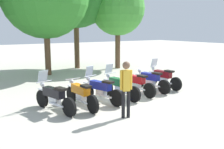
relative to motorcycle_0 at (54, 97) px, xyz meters
name	(u,v)px	position (x,y,z in m)	size (l,w,h in m)	color
ground_plane	(119,98)	(2.84, 0.24, -0.52)	(80.00, 80.00, 0.00)	#BCB7A8
motorcycle_0	(54,97)	(0.00, 0.00, 0.00)	(0.79, 2.14, 1.37)	black
motorcycle_1	(81,94)	(0.95, -0.12, -0.01)	(0.62, 2.19, 0.99)	black
motorcycle_2	(100,89)	(1.89, 0.08, 0.00)	(0.81, 2.14, 1.37)	black
motorcycle_3	(119,86)	(2.83, 0.19, 0.00)	(0.65, 2.17, 1.37)	black
motorcycle_4	(136,83)	(3.78, 0.30, -0.01)	(0.62, 2.19, 0.99)	black
motorcycle_5	(150,80)	(4.72, 0.44, -0.01)	(0.62, 2.19, 0.99)	black
motorcycle_6	(163,77)	(5.67, 0.61, 0.00)	(0.62, 2.19, 1.37)	black
person_0	(126,85)	(1.71, -1.83, 0.56)	(0.40, 0.30, 1.81)	black
tree_3	(118,9)	(7.31, 6.93, 3.67)	(3.76, 3.76, 6.09)	brown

